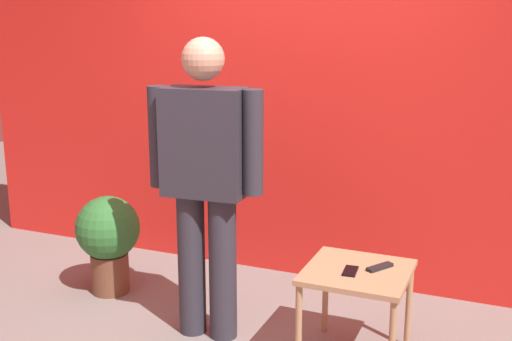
# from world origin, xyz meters

# --- Properties ---
(back_wall_red) EXTENTS (5.55, 0.12, 2.97)m
(back_wall_red) POSITION_xyz_m (0.00, 1.51, 1.49)
(back_wall_red) COLOR red
(back_wall_red) RESTS_ON ground_plane
(standing_person) EXTENTS (0.70, 0.27, 1.77)m
(standing_person) POSITION_xyz_m (-0.20, 0.37, 0.99)
(standing_person) COLOR #2D2D38
(standing_person) RESTS_ON ground_plane
(side_table) EXTENTS (0.56, 0.56, 0.53)m
(side_table) POSITION_xyz_m (0.69, 0.42, 0.46)
(side_table) COLOR tan
(side_table) RESTS_ON ground_plane
(cell_phone) EXTENTS (0.08, 0.15, 0.01)m
(cell_phone) POSITION_xyz_m (0.66, 0.38, 0.54)
(cell_phone) COLOR black
(cell_phone) RESTS_ON side_table
(tv_remote) EXTENTS (0.13, 0.17, 0.02)m
(tv_remote) POSITION_xyz_m (0.80, 0.48, 0.54)
(tv_remote) COLOR black
(tv_remote) RESTS_ON side_table
(potted_plant) EXTENTS (0.44, 0.44, 0.69)m
(potted_plant) POSITION_xyz_m (-1.11, 0.65, 0.41)
(potted_plant) COLOR brown
(potted_plant) RESTS_ON ground_plane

